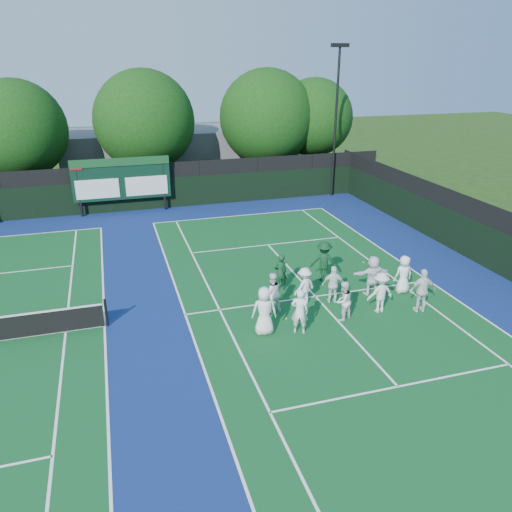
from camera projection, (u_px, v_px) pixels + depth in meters
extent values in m
plane|color=#1F3C10|center=(325.00, 307.00, 20.00)|extent=(120.00, 120.00, 0.00)
cube|color=navy|center=(172.00, 317.00, 19.29)|extent=(34.00, 32.00, 0.01)
cube|color=#104E20|center=(315.00, 296.00, 20.89)|extent=(10.97, 23.77, 0.00)
cube|color=white|center=(241.00, 215.00, 31.44)|extent=(10.97, 0.08, 0.00)
cube|color=white|center=(185.00, 315.00, 19.42)|extent=(0.08, 23.77, 0.00)
cube|color=white|center=(428.00, 281.00, 22.35)|extent=(0.08, 23.77, 0.00)
cube|color=white|center=(220.00, 310.00, 19.79)|extent=(0.08, 23.77, 0.00)
cube|color=white|center=(402.00, 284.00, 21.98)|extent=(0.08, 23.77, 0.00)
cube|color=white|center=(398.00, 387.00, 15.20)|extent=(8.23, 0.08, 0.00)
cube|color=white|center=(268.00, 245.00, 26.57)|extent=(8.23, 0.08, 0.00)
cube|color=white|center=(315.00, 296.00, 20.88)|extent=(0.08, 12.80, 0.00)
cube|color=white|center=(105.00, 326.00, 18.61)|extent=(0.08, 23.77, 0.00)
cube|color=white|center=(66.00, 331.00, 18.25)|extent=(0.08, 23.77, 0.00)
cube|color=black|center=(139.00, 195.00, 32.23)|extent=(34.00, 0.08, 2.00)
cube|color=black|center=(137.00, 172.00, 31.67)|extent=(34.00, 0.05, 1.00)
cube|color=black|center=(497.00, 252.00, 22.92)|extent=(0.08, 32.00, 2.00)
cube|color=black|center=(503.00, 221.00, 22.36)|extent=(0.05, 32.00, 1.00)
cylinder|color=black|center=(79.00, 189.00, 30.64)|extent=(0.16, 0.16, 3.50)
cylinder|color=black|center=(164.00, 183.00, 32.03)|extent=(0.16, 0.16, 3.50)
cube|color=black|center=(122.00, 179.00, 31.16)|extent=(6.00, 0.15, 2.60)
cube|color=#13441F|center=(120.00, 162.00, 30.66)|extent=(6.00, 0.05, 0.50)
cube|color=silver|center=(98.00, 189.00, 30.86)|extent=(2.60, 0.04, 1.20)
cube|color=silver|center=(147.00, 186.00, 31.66)|extent=(2.60, 0.04, 1.20)
cube|color=#A10D1A|center=(76.00, 166.00, 30.01)|extent=(0.70, 0.04, 0.50)
cube|color=slate|center=(181.00, 154.00, 40.03)|extent=(18.00, 6.00, 4.00)
cylinder|color=black|center=(335.00, 124.00, 34.08)|extent=(0.16, 0.16, 10.00)
cube|color=black|center=(340.00, 45.00, 32.20)|extent=(1.20, 0.30, 0.25)
cylinder|color=black|center=(106.00, 313.00, 18.44)|extent=(0.10, 0.10, 1.10)
cylinder|color=black|center=(26.00, 186.00, 33.34)|extent=(0.44, 0.44, 2.56)
sphere|color=#0D340B|center=(16.00, 130.00, 31.96)|extent=(6.38, 6.38, 6.38)
sphere|color=#0D340B|center=(28.00, 139.00, 32.63)|extent=(4.47, 4.47, 4.47)
cylinder|color=black|center=(149.00, 177.00, 35.48)|extent=(0.44, 0.44, 2.67)
sphere|color=#0D340B|center=(144.00, 121.00, 34.02)|extent=(6.85, 6.85, 6.85)
sphere|color=#0D340B|center=(154.00, 130.00, 34.71)|extent=(4.79, 4.79, 4.79)
cylinder|color=black|center=(266.00, 170.00, 37.85)|extent=(0.44, 0.44, 2.59)
sphere|color=#0D340B|center=(267.00, 117.00, 36.39)|extent=(6.91, 6.91, 6.91)
sphere|color=#0D340B|center=(273.00, 126.00, 37.08)|extent=(4.84, 4.84, 4.84)
cylinder|color=black|center=(312.00, 165.00, 38.79)|extent=(0.44, 0.44, 2.89)
sphere|color=#0D340B|center=(314.00, 117.00, 37.44)|extent=(5.77, 5.77, 5.77)
sphere|color=#0D340B|center=(319.00, 125.00, 38.08)|extent=(4.04, 4.04, 4.04)
sphere|color=yellow|center=(301.00, 322.00, 18.85)|extent=(0.07, 0.07, 0.07)
sphere|color=yellow|center=(363.00, 262.00, 24.27)|extent=(0.07, 0.07, 0.07)
sphere|color=yellow|center=(390.00, 291.00, 21.36)|extent=(0.07, 0.07, 0.07)
sphere|color=yellow|center=(286.00, 319.00, 19.08)|extent=(0.07, 0.07, 0.07)
sphere|color=yellow|center=(304.00, 272.00, 23.20)|extent=(0.07, 0.07, 0.07)
sphere|color=yellow|center=(372.00, 280.00, 22.39)|extent=(0.07, 0.07, 0.07)
imported|color=white|center=(264.00, 311.00, 17.81)|extent=(1.00, 0.75, 1.84)
imported|color=white|center=(300.00, 311.00, 17.88)|extent=(0.74, 0.63, 1.73)
imported|color=white|center=(343.00, 301.00, 18.82)|extent=(0.94, 0.85, 1.57)
imported|color=white|center=(380.00, 292.00, 19.39)|extent=(1.08, 0.63, 1.65)
imported|color=white|center=(422.00, 291.00, 19.38)|extent=(1.11, 0.58, 1.80)
imported|color=white|center=(272.00, 293.00, 19.39)|extent=(0.82, 0.65, 1.64)
imported|color=white|center=(304.00, 286.00, 20.05)|extent=(1.15, 0.93, 1.56)
imported|color=white|center=(333.00, 285.00, 20.13)|extent=(1.00, 0.63, 1.59)
imported|color=white|center=(372.00, 275.00, 20.81)|extent=(1.63, 0.59, 1.73)
imported|color=white|center=(404.00, 274.00, 20.99)|extent=(0.81, 0.53, 1.65)
imported|color=#103C1E|center=(280.00, 272.00, 21.21)|extent=(0.61, 0.42, 1.63)
imported|color=#0E3319|center=(324.00, 261.00, 22.07)|extent=(1.37, 1.12, 1.84)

